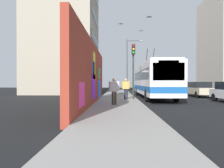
{
  "coord_description": "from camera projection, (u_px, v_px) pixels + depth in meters",
  "views": [
    {
      "loc": [
        -17.23,
        1.64,
        1.53
      ],
      "look_at": [
        2.6,
        2.21,
        1.36
      ],
      "focal_mm": 31.39,
      "sensor_mm": 36.0,
      "label": 1
    }
  ],
  "objects": [
    {
      "name": "ground_plane",
      "position": [
        136.0,
        100.0,
        17.19
      ],
      "size": [
        80.0,
        80.0,
        0.0
      ],
      "primitive_type": "plane",
      "color": "black"
    },
    {
      "name": "sidewalk_slab",
      "position": [
        118.0,
        99.0,
        17.24
      ],
      "size": [
        48.0,
        3.2,
        0.15
      ],
      "primitive_type": "cube",
      "color": "gray",
      "rests_on": "ground_plane"
    },
    {
      "name": "graffiti_wall",
      "position": [
        92.0,
        75.0,
        13.02
      ],
      "size": [
        13.48,
        0.32,
        4.1
      ],
      "color": "maroon",
      "rests_on": "ground_plane"
    },
    {
      "name": "building_far_left",
      "position": [
        65.0,
        20.0,
        27.94
      ],
      "size": [
        10.18,
        8.72,
        21.02
      ],
      "color": "#9E937F",
      "rests_on": "ground_plane"
    },
    {
      "name": "city_bus",
      "position": [
        153.0,
        80.0,
        19.12
      ],
      "size": [
        11.95,
        2.55,
        5.03
      ],
      "color": "silver",
      "rests_on": "ground_plane"
    },
    {
      "name": "parked_car_champagne",
      "position": [
        198.0,
        89.0,
        20.9
      ],
      "size": [
        4.83,
        1.83,
        1.58
      ],
      "color": "#C6B793",
      "rests_on": "ground_plane"
    },
    {
      "name": "pedestrian_at_curb",
      "position": [
        126.0,
        87.0,
        16.06
      ],
      "size": [
        0.23,
        0.68,
        1.69
      ],
      "color": "#1E1E2D",
      "rests_on": "sidewalk_slab"
    },
    {
      "name": "pedestrian_near_wall",
      "position": [
        114.0,
        89.0,
        12.03
      ],
      "size": [
        0.22,
        0.67,
        1.65
      ],
      "color": "#3F3326",
      "rests_on": "sidewalk_slab"
    },
    {
      "name": "traffic_light",
      "position": [
        133.0,
        62.0,
        16.08
      ],
      "size": [
        0.49,
        0.28,
        4.53
      ],
      "color": "#2D382D",
      "rests_on": "sidewalk_slab"
    },
    {
      "name": "street_lamp",
      "position": [
        129.0,
        62.0,
        24.5
      ],
      "size": [
        0.44,
        1.95,
        6.75
      ],
      "color": "#4C4C51",
      "rests_on": "sidewalk_slab"
    },
    {
      "name": "flying_pigeons",
      "position": [
        135.0,
        18.0,
        18.06
      ],
      "size": [
        5.26,
        3.22,
        1.6
      ],
      "color": "#47474C"
    }
  ]
}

